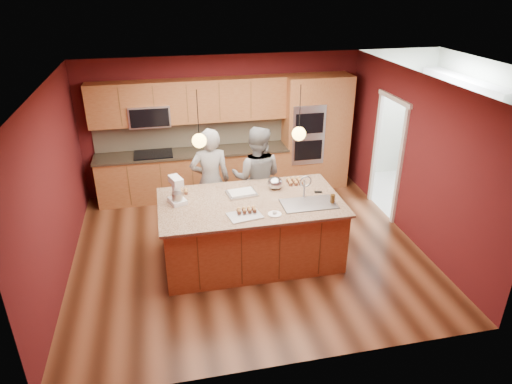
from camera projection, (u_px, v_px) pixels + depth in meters
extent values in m
plane|color=#3F2011|center=(248.00, 248.00, 7.46)|extent=(5.50, 5.50, 0.00)
plane|color=white|center=(246.00, 83.00, 6.29)|extent=(5.50, 5.50, 0.00)
plane|color=#531517|center=(223.00, 124.00, 9.07)|extent=(5.50, 0.00, 5.50)
plane|color=#531517|center=(294.00, 267.00, 4.67)|extent=(5.50, 0.00, 5.50)
plane|color=#531517|center=(54.00, 189.00, 6.35)|extent=(0.00, 5.00, 5.00)
plane|color=#531517|center=(413.00, 159.00, 7.39)|extent=(0.00, 5.00, 5.00)
cube|color=#984E27|center=(194.00, 174.00, 9.08)|extent=(3.70, 0.60, 0.90)
cube|color=#2C251C|center=(193.00, 153.00, 8.87)|extent=(3.74, 0.64, 0.04)
cube|color=beige|center=(191.00, 133.00, 8.99)|extent=(3.70, 0.03, 0.56)
cube|color=#984E27|center=(189.00, 101.00, 8.55)|extent=(3.70, 0.36, 0.80)
cube|color=black|center=(153.00, 154.00, 8.70)|extent=(0.72, 0.52, 0.03)
cube|color=silver|center=(150.00, 115.00, 8.49)|extent=(0.76, 0.40, 0.40)
cube|color=#984E27|center=(304.00, 133.00, 9.20)|extent=(0.80, 0.60, 2.30)
cube|color=silver|center=(309.00, 136.00, 8.91)|extent=(0.66, 0.04, 1.20)
cube|color=#984E27|center=(334.00, 131.00, 9.32)|extent=(0.50, 0.60, 2.30)
plane|color=beige|center=(413.00, 196.00, 9.20)|extent=(2.60, 2.60, 0.00)
plane|color=silver|center=(466.00, 129.00, 8.79)|extent=(0.00, 2.70, 2.70)
cube|color=white|center=(463.00, 99.00, 8.49)|extent=(0.35, 2.40, 0.75)
cylinder|color=black|center=(198.00, 116.00, 6.07)|extent=(0.01, 0.01, 0.70)
sphere|color=#F0BA4A|center=(199.00, 141.00, 6.22)|extent=(0.20, 0.20, 0.20)
cylinder|color=black|center=(300.00, 110.00, 6.34)|extent=(0.01, 0.01, 0.70)
sphere|color=#F0BA4A|center=(299.00, 134.00, 6.49)|extent=(0.20, 0.20, 0.20)
cube|color=#984E27|center=(251.00, 231.00, 7.02)|extent=(2.62, 1.42, 0.96)
cube|color=#CEAB89|center=(251.00, 202.00, 6.80)|extent=(2.72, 1.52, 0.04)
cube|color=silver|center=(308.00, 209.00, 6.74)|extent=(0.79, 0.46, 0.18)
imported|color=black|center=(210.00, 181.00, 7.62)|extent=(0.68, 0.45, 1.85)
imported|color=gray|center=(257.00, 178.00, 7.78)|extent=(1.06, 0.94, 1.82)
cube|color=white|center=(178.00, 201.00, 6.73)|extent=(0.29, 0.33, 0.06)
cube|color=white|center=(176.00, 187.00, 6.75)|extent=(0.13, 0.11, 0.28)
cube|color=white|center=(176.00, 181.00, 6.61)|extent=(0.22, 0.31, 0.11)
cylinder|color=#AFB2B6|center=(177.00, 198.00, 6.66)|extent=(0.16, 0.16, 0.15)
cube|color=silver|center=(242.00, 194.00, 6.99)|extent=(0.48, 0.38, 0.03)
cube|color=silver|center=(242.00, 192.00, 6.98)|extent=(0.42, 0.32, 0.02)
cube|color=silver|center=(245.00, 216.00, 6.36)|extent=(0.51, 0.40, 0.02)
ellipsoid|color=#AFB2B6|center=(275.00, 183.00, 7.14)|extent=(0.24, 0.24, 0.20)
cylinder|color=white|center=(275.00, 214.00, 6.41)|extent=(0.19, 0.19, 0.01)
cylinder|color=#3A240C|center=(333.00, 199.00, 6.70)|extent=(0.07, 0.07, 0.14)
cube|color=black|center=(318.00, 192.00, 7.06)|extent=(0.13, 0.08, 0.01)
cube|color=white|center=(452.00, 177.00, 8.84)|extent=(0.77, 0.79, 0.99)
cube|color=white|center=(430.00, 162.00, 9.44)|extent=(0.77, 0.79, 1.06)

